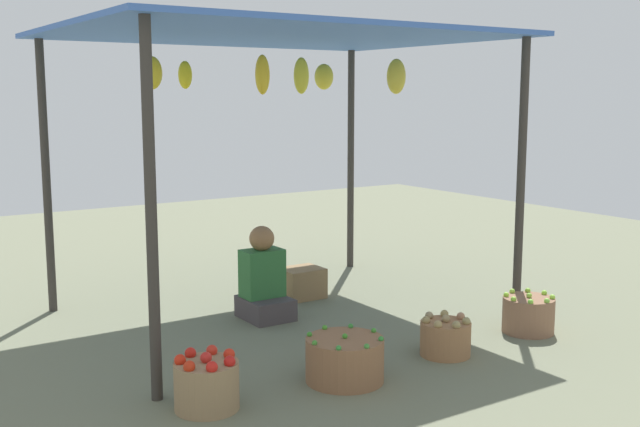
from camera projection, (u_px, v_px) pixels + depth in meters
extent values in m
plane|color=#6C6F57|center=(281.00, 314.00, 6.63)|extent=(14.00, 14.00, 0.00)
cylinder|color=#38332D|center=(151.00, 214.00, 4.61)|extent=(0.07, 0.07, 2.31)
cylinder|color=#38332D|center=(521.00, 181.00, 6.35)|extent=(0.07, 0.07, 2.31)
cylinder|color=#38332D|center=(46.00, 178.00, 6.57)|extent=(0.07, 0.07, 2.31)
cylinder|color=#38332D|center=(351.00, 161.00, 8.30)|extent=(0.07, 0.07, 2.31)
cube|color=#4068B8|center=(278.00, 35.00, 6.28)|extent=(3.47, 2.68, 0.04)
ellipsoid|color=yellow|center=(152.00, 73.00, 5.63)|extent=(0.15, 0.15, 0.24)
ellipsoid|color=yellow|center=(185.00, 75.00, 6.25)|extent=(0.11, 0.11, 0.22)
ellipsoid|color=yellow|center=(262.00, 75.00, 6.15)|extent=(0.12, 0.12, 0.31)
ellipsoid|color=yellow|center=(301.00, 76.00, 6.50)|extent=(0.13, 0.13, 0.30)
ellipsoid|color=yellow|center=(324.00, 77.00, 6.93)|extent=(0.17, 0.17, 0.23)
ellipsoid|color=yellow|center=(396.00, 76.00, 6.79)|extent=(0.17, 0.17, 0.30)
cube|color=#443D3F|center=(266.00, 308.00, 6.50)|extent=(0.36, 0.44, 0.18)
cube|color=#2C6732|center=(262.00, 273.00, 6.50)|extent=(0.34, 0.22, 0.40)
sphere|color=olive|center=(262.00, 238.00, 6.45)|extent=(0.21, 0.21, 0.21)
cylinder|color=#997954|center=(207.00, 386.00, 4.63)|extent=(0.39, 0.39, 0.29)
sphere|color=red|center=(206.00, 358.00, 4.60)|extent=(0.07, 0.07, 0.07)
sphere|color=red|center=(229.00, 354.00, 4.68)|extent=(0.07, 0.07, 0.07)
sphere|color=red|center=(212.00, 351.00, 4.75)|extent=(0.07, 0.07, 0.07)
sphere|color=red|center=(190.00, 353.00, 4.70)|extent=(0.07, 0.07, 0.07)
sphere|color=red|center=(180.00, 360.00, 4.58)|extent=(0.07, 0.07, 0.07)
sphere|color=red|center=(189.00, 367.00, 4.47)|extent=(0.07, 0.07, 0.07)
sphere|color=red|center=(212.00, 367.00, 4.46)|extent=(0.07, 0.07, 0.07)
sphere|color=red|center=(230.00, 362.00, 4.55)|extent=(0.07, 0.07, 0.07)
cylinder|color=#8A5E3F|center=(345.00, 360.00, 5.08)|extent=(0.51, 0.51, 0.29)
sphere|color=#3D9228|center=(345.00, 336.00, 5.05)|extent=(0.04, 0.04, 0.04)
sphere|color=#3C8E2C|center=(374.00, 331.00, 5.18)|extent=(0.04, 0.04, 0.04)
sphere|color=#338532|center=(351.00, 326.00, 5.28)|extent=(0.04, 0.04, 0.04)
sphere|color=#419328|center=(325.00, 328.00, 5.25)|extent=(0.04, 0.04, 0.04)
sphere|color=#358625|center=(310.00, 334.00, 5.10)|extent=(0.04, 0.04, 0.04)
sphere|color=#408A2E|center=(315.00, 343.00, 4.93)|extent=(0.04, 0.04, 0.04)
sphere|color=#328A34|center=(339.00, 348.00, 4.83)|extent=(0.04, 0.04, 0.04)
sphere|color=#3D8A34|center=(367.00, 346.00, 4.86)|extent=(0.04, 0.04, 0.04)
sphere|color=#328A34|center=(381.00, 339.00, 5.01)|extent=(0.04, 0.04, 0.04)
cylinder|color=#9B6C45|center=(445.00, 338.00, 5.58)|extent=(0.36, 0.36, 0.25)
sphere|color=#9A8358|center=(446.00, 319.00, 5.56)|extent=(0.06, 0.06, 0.06)
sphere|color=#A77755|center=(461.00, 316.00, 5.64)|extent=(0.06, 0.06, 0.06)
sphere|color=#99864F|center=(444.00, 314.00, 5.71)|extent=(0.06, 0.06, 0.06)
sphere|color=#99855C|center=(429.00, 316.00, 5.66)|extent=(0.06, 0.06, 0.06)
sphere|color=#96814F|center=(426.00, 320.00, 5.54)|extent=(0.06, 0.06, 0.06)
sphere|color=#A38852|center=(438.00, 325.00, 5.44)|extent=(0.06, 0.06, 0.06)
sphere|color=#998552|center=(456.00, 325.00, 5.43)|extent=(0.06, 0.06, 0.06)
sphere|color=#968752|center=(466.00, 321.00, 5.52)|extent=(0.06, 0.06, 0.06)
cylinder|color=#875F46|center=(528.00, 315.00, 6.12)|extent=(0.40, 0.40, 0.28)
sphere|color=#87C13B|center=(529.00, 295.00, 6.10)|extent=(0.04, 0.04, 0.04)
sphere|color=#87CB35|center=(544.00, 293.00, 6.19)|extent=(0.04, 0.04, 0.04)
sphere|color=#84BE33|center=(528.00, 291.00, 6.27)|extent=(0.04, 0.04, 0.04)
sphere|color=#8AC039|center=(512.00, 291.00, 6.24)|extent=(0.04, 0.04, 0.04)
sphere|color=#8FCE33|center=(506.00, 295.00, 6.13)|extent=(0.04, 0.04, 0.04)
sphere|color=#8AC437|center=(514.00, 299.00, 6.00)|extent=(0.04, 0.04, 0.04)
sphere|color=#83CE3F|center=(531.00, 302.00, 5.93)|extent=(0.04, 0.04, 0.04)
sphere|color=#83C341|center=(547.00, 301.00, 5.95)|extent=(0.04, 0.04, 0.04)
sphere|color=#8FCD3C|center=(552.00, 297.00, 6.06)|extent=(0.04, 0.04, 0.04)
cube|color=olive|center=(301.00, 283.00, 7.17)|extent=(0.38, 0.32, 0.28)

